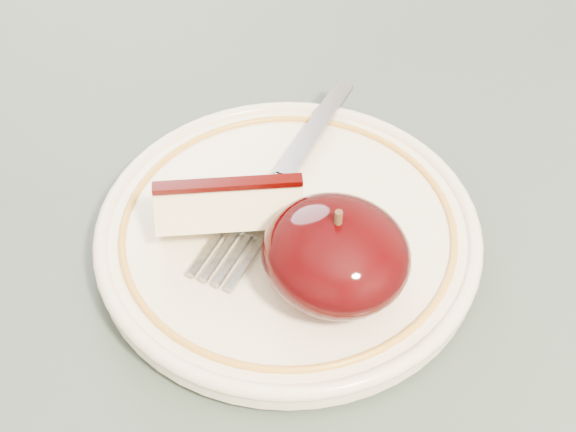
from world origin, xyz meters
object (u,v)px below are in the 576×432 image
Objects in this scene: plate at (288,232)px; fork at (281,178)px; table at (210,324)px; apple_half at (336,254)px.

plate is 1.19× the size of fork.
plate is (0.05, 0.03, 0.10)m from table.
table is 11.26× the size of apple_half.
apple_half reaches higher than plate.
table is 0.12m from fork.
apple_half is 0.43× the size of fork.
table is 0.16m from apple_half.
table is at bearing 147.36° from fork.
plate reaches higher than table.
table is at bearing -172.95° from apple_half.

